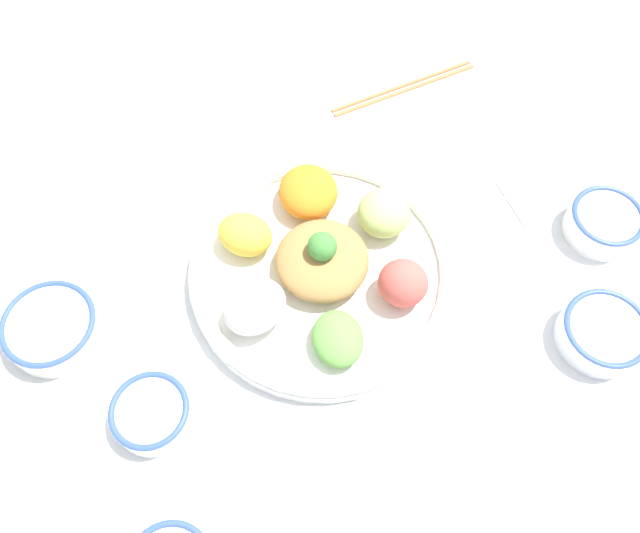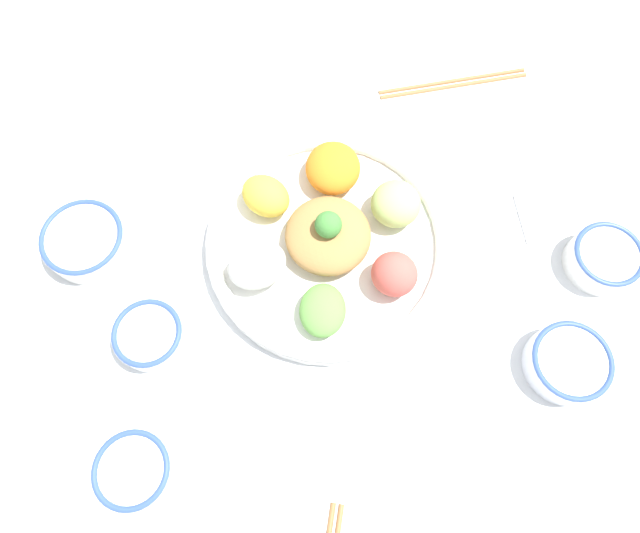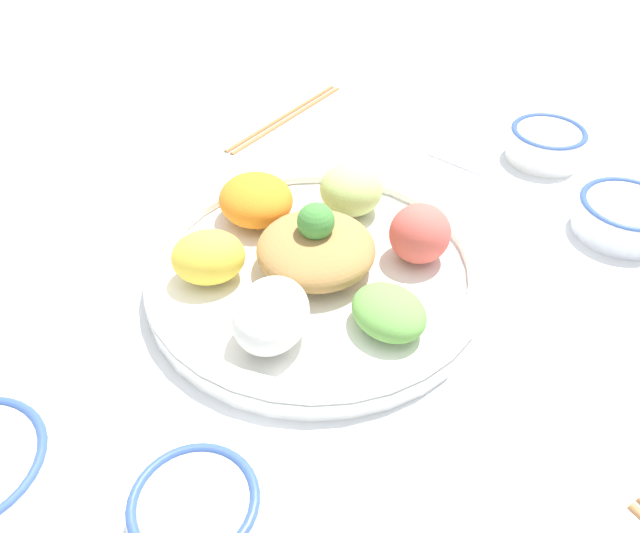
{
  "view_description": "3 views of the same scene",
  "coord_description": "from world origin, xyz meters",
  "px_view_note": "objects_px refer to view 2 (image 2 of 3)",
  "views": [
    {
      "loc": [
        -0.38,
        -0.03,
        0.72
      ],
      "look_at": [
        -0.05,
        0.01,
        0.09
      ],
      "focal_mm": 35.0,
      "sensor_mm": 36.0,
      "label": 1
    },
    {
      "loc": [
        -0.29,
        -0.08,
        0.7
      ],
      "look_at": [
        -0.06,
        0.01,
        0.05
      ],
      "focal_mm": 30.0,
      "sensor_mm": 36.0,
      "label": 2
    },
    {
      "loc": [
        -0.45,
        0.18,
        0.43
      ],
      "look_at": [
        -0.06,
        0.03,
        0.07
      ],
      "focal_mm": 35.0,
      "sensor_mm": 36.0,
      "label": 3
    }
  ],
  "objects_px": {
    "rice_bowl_plain": "(85,241)",
    "serving_spoon_main": "(518,197)",
    "salad_platter": "(328,239)",
    "sauce_bowl_dark": "(604,258)",
    "chopsticks_pair_near": "(453,83)",
    "serving_spoon_extra": "(27,190)",
    "sauce_bowl_red": "(134,470)",
    "sauce_bowl_far": "(150,335)",
    "rice_bowl_blue": "(568,363)"
  },
  "relations": [
    {
      "from": "salad_platter",
      "to": "sauce_bowl_far",
      "type": "distance_m",
      "value": 0.27
    },
    {
      "from": "sauce_bowl_dark",
      "to": "chopsticks_pair_near",
      "type": "xyz_separation_m",
      "value": [
        0.23,
        0.28,
        -0.02
      ]
    },
    {
      "from": "sauce_bowl_far",
      "to": "chopsticks_pair_near",
      "type": "xyz_separation_m",
      "value": [
        0.55,
        -0.25,
        -0.02
      ]
    },
    {
      "from": "salad_platter",
      "to": "serving_spoon_main",
      "type": "relative_size",
      "value": 2.97
    },
    {
      "from": "sauce_bowl_dark",
      "to": "chopsticks_pair_near",
      "type": "height_order",
      "value": "sauce_bowl_dark"
    },
    {
      "from": "rice_bowl_blue",
      "to": "serving_spoon_extra",
      "type": "distance_m",
      "value": 0.79
    },
    {
      "from": "rice_bowl_blue",
      "to": "serving_spoon_main",
      "type": "xyz_separation_m",
      "value": [
        0.22,
        0.11,
        -0.02
      ]
    },
    {
      "from": "salad_platter",
      "to": "sauce_bowl_dark",
      "type": "bearing_deg",
      "value": -72.75
    },
    {
      "from": "sauce_bowl_dark",
      "to": "rice_bowl_plain",
      "type": "relative_size",
      "value": 0.83
    },
    {
      "from": "salad_platter",
      "to": "chopsticks_pair_near",
      "type": "xyz_separation_m",
      "value": [
        0.34,
        -0.09,
        -0.02
      ]
    },
    {
      "from": "rice_bowl_blue",
      "to": "sauce_bowl_dark",
      "type": "relative_size",
      "value": 1.08
    },
    {
      "from": "sauce_bowl_far",
      "to": "serving_spoon_extra",
      "type": "height_order",
      "value": "sauce_bowl_far"
    },
    {
      "from": "rice_bowl_blue",
      "to": "sauce_bowl_far",
      "type": "height_order",
      "value": "rice_bowl_blue"
    },
    {
      "from": "sauce_bowl_red",
      "to": "serving_spoon_extra",
      "type": "xyz_separation_m",
      "value": [
        0.28,
        0.34,
        -0.02
      ]
    },
    {
      "from": "salad_platter",
      "to": "rice_bowl_blue",
      "type": "xyz_separation_m",
      "value": [
        -0.05,
        -0.35,
        -0.0
      ]
    },
    {
      "from": "sauce_bowl_red",
      "to": "chopsticks_pair_near",
      "type": "height_order",
      "value": "sauce_bowl_red"
    },
    {
      "from": "salad_platter",
      "to": "rice_bowl_plain",
      "type": "xyz_separation_m",
      "value": [
        -0.12,
        0.31,
        -0.0
      ]
    },
    {
      "from": "sauce_bowl_red",
      "to": "chopsticks_pair_near",
      "type": "xyz_separation_m",
      "value": [
        0.7,
        -0.2,
        -0.01
      ]
    },
    {
      "from": "sauce_bowl_red",
      "to": "sauce_bowl_dark",
      "type": "bearing_deg",
      "value": -44.73
    },
    {
      "from": "serving_spoon_extra",
      "to": "sauce_bowl_far",
      "type": "bearing_deg",
      "value": 84.58
    },
    {
      "from": "sauce_bowl_dark",
      "to": "rice_bowl_plain",
      "type": "xyz_separation_m",
      "value": [
        -0.24,
        0.67,
        -0.0
      ]
    },
    {
      "from": "sauce_bowl_red",
      "to": "chopsticks_pair_near",
      "type": "relative_size",
      "value": 0.44
    },
    {
      "from": "sauce_bowl_far",
      "to": "serving_spoon_extra",
      "type": "relative_size",
      "value": 0.72
    },
    {
      "from": "salad_platter",
      "to": "rice_bowl_plain",
      "type": "bearing_deg",
      "value": 111.52
    },
    {
      "from": "rice_bowl_blue",
      "to": "rice_bowl_plain",
      "type": "bearing_deg",
      "value": 96.61
    },
    {
      "from": "chopsticks_pair_near",
      "to": "serving_spoon_extra",
      "type": "xyz_separation_m",
      "value": [
        -0.42,
        0.53,
        -0.0
      ]
    },
    {
      "from": "serving_spoon_main",
      "to": "rice_bowl_plain",
      "type": "bearing_deg",
      "value": -89.99
    },
    {
      "from": "chopsticks_pair_near",
      "to": "serving_spoon_extra",
      "type": "height_order",
      "value": "chopsticks_pair_near"
    },
    {
      "from": "sauce_bowl_far",
      "to": "chopsticks_pair_near",
      "type": "height_order",
      "value": "sauce_bowl_far"
    },
    {
      "from": "rice_bowl_plain",
      "to": "serving_spoon_main",
      "type": "distance_m",
      "value": 0.62
    },
    {
      "from": "rice_bowl_blue",
      "to": "rice_bowl_plain",
      "type": "xyz_separation_m",
      "value": [
        -0.08,
        0.66,
        -0.0
      ]
    },
    {
      "from": "rice_bowl_plain",
      "to": "sauce_bowl_far",
      "type": "bearing_deg",
      "value": -120.68
    },
    {
      "from": "rice_bowl_plain",
      "to": "sauce_bowl_far",
      "type": "relative_size",
      "value": 1.25
    },
    {
      "from": "salad_platter",
      "to": "serving_spoon_extra",
      "type": "bearing_deg",
      "value": 99.98
    },
    {
      "from": "salad_platter",
      "to": "sauce_bowl_far",
      "type": "height_order",
      "value": "salad_platter"
    },
    {
      "from": "sauce_bowl_red",
      "to": "serving_spoon_extra",
      "type": "height_order",
      "value": "sauce_bowl_red"
    },
    {
      "from": "serving_spoon_extra",
      "to": "sauce_bowl_red",
      "type": "bearing_deg",
      "value": 69.63
    },
    {
      "from": "rice_bowl_plain",
      "to": "serving_spoon_extra",
      "type": "height_order",
      "value": "rice_bowl_plain"
    },
    {
      "from": "rice_bowl_blue",
      "to": "sauce_bowl_dark",
      "type": "distance_m",
      "value": 0.16
    },
    {
      "from": "sauce_bowl_dark",
      "to": "serving_spoon_main",
      "type": "bearing_deg",
      "value": 63.98
    },
    {
      "from": "chopsticks_pair_near",
      "to": "sauce_bowl_dark",
      "type": "bearing_deg",
      "value": 108.41
    },
    {
      "from": "sauce_bowl_dark",
      "to": "serving_spoon_extra",
      "type": "bearing_deg",
      "value": 103.29
    },
    {
      "from": "sauce_bowl_dark",
      "to": "sauce_bowl_far",
      "type": "distance_m",
      "value": 0.62
    },
    {
      "from": "rice_bowl_plain",
      "to": "sauce_bowl_far",
      "type": "xyz_separation_m",
      "value": [
        -0.09,
        -0.14,
        -0.0
      ]
    },
    {
      "from": "rice_bowl_plain",
      "to": "serving_spoon_main",
      "type": "height_order",
      "value": "rice_bowl_plain"
    },
    {
      "from": "rice_bowl_plain",
      "to": "serving_spoon_main",
      "type": "bearing_deg",
      "value": -61.39
    },
    {
      "from": "salad_platter",
      "to": "serving_spoon_main",
      "type": "distance_m",
      "value": 0.29
    },
    {
      "from": "sauce_bowl_red",
      "to": "serving_spoon_main",
      "type": "distance_m",
      "value": 0.64
    },
    {
      "from": "sauce_bowl_red",
      "to": "rice_bowl_blue",
      "type": "xyz_separation_m",
      "value": [
        0.32,
        -0.46,
        0.0
      ]
    },
    {
      "from": "salad_platter",
      "to": "serving_spoon_main",
      "type": "height_order",
      "value": "salad_platter"
    }
  ]
}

